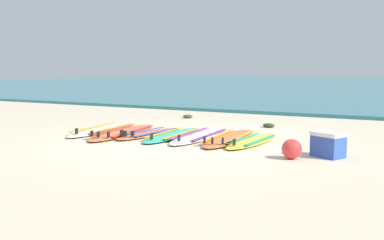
{
  "coord_description": "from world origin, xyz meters",
  "views": [
    {
      "loc": [
        4.0,
        -6.96,
        1.31
      ],
      "look_at": [
        -0.43,
        1.08,
        0.25
      ],
      "focal_mm": 41.14,
      "sensor_mm": 36.0,
      "label": 1
    }
  ],
  "objects_px": {
    "surfboard_0": "(103,129)",
    "surfboard_6": "(252,141)",
    "surfboard_4": "(200,136)",
    "beach_ball": "(292,149)",
    "surfboard_2": "(150,133)",
    "cooler_box": "(328,144)",
    "surfboard_3": "(173,135)",
    "surfboard_5": "(229,138)",
    "surfboard_1": "(124,132)"
  },
  "relations": [
    {
      "from": "surfboard_0",
      "to": "surfboard_6",
      "type": "bearing_deg",
      "value": 1.43
    },
    {
      "from": "surfboard_4",
      "to": "surfboard_6",
      "type": "relative_size",
      "value": 1.23
    },
    {
      "from": "surfboard_6",
      "to": "beach_ball",
      "type": "height_order",
      "value": "beach_ball"
    },
    {
      "from": "surfboard_2",
      "to": "cooler_box",
      "type": "distance_m",
      "value": 3.62
    },
    {
      "from": "surfboard_3",
      "to": "surfboard_0",
      "type": "bearing_deg",
      "value": -178.75
    },
    {
      "from": "surfboard_2",
      "to": "surfboard_5",
      "type": "height_order",
      "value": "same"
    },
    {
      "from": "beach_ball",
      "to": "surfboard_0",
      "type": "bearing_deg",
      "value": 167.76
    },
    {
      "from": "surfboard_0",
      "to": "surfboard_5",
      "type": "xyz_separation_m",
      "value": [
        2.84,
        0.21,
        0.0
      ]
    },
    {
      "from": "surfboard_3",
      "to": "beach_ball",
      "type": "xyz_separation_m",
      "value": [
        2.64,
        -0.98,
        0.11
      ]
    },
    {
      "from": "beach_ball",
      "to": "surfboard_1",
      "type": "bearing_deg",
      "value": 167.46
    },
    {
      "from": "surfboard_1",
      "to": "beach_ball",
      "type": "xyz_separation_m",
      "value": [
        3.72,
        -0.83,
        0.11
      ]
    },
    {
      "from": "surfboard_0",
      "to": "surfboard_1",
      "type": "height_order",
      "value": "same"
    },
    {
      "from": "surfboard_0",
      "to": "surfboard_4",
      "type": "bearing_deg",
      "value": 4.86
    },
    {
      "from": "surfboard_5",
      "to": "cooler_box",
      "type": "distance_m",
      "value": 2.1
    },
    {
      "from": "cooler_box",
      "to": "beach_ball",
      "type": "relative_size",
      "value": 1.85
    },
    {
      "from": "surfboard_2",
      "to": "surfboard_5",
      "type": "xyz_separation_m",
      "value": [
        1.63,
        0.23,
        -0.0
      ]
    },
    {
      "from": "surfboard_5",
      "to": "surfboard_4",
      "type": "bearing_deg",
      "value": -177.86
    },
    {
      "from": "surfboard_3",
      "to": "surfboard_6",
      "type": "bearing_deg",
      "value": 1.63
    },
    {
      "from": "surfboard_6",
      "to": "surfboard_0",
      "type": "bearing_deg",
      "value": -178.57
    },
    {
      "from": "surfboard_5",
      "to": "surfboard_1",
      "type": "bearing_deg",
      "value": -171.53
    },
    {
      "from": "surfboard_0",
      "to": "cooler_box",
      "type": "height_order",
      "value": "cooler_box"
    },
    {
      "from": "surfboard_0",
      "to": "surfboard_6",
      "type": "height_order",
      "value": "same"
    },
    {
      "from": "surfboard_0",
      "to": "surfboard_1",
      "type": "distance_m",
      "value": 0.64
    },
    {
      "from": "surfboard_0",
      "to": "surfboard_4",
      "type": "distance_m",
      "value": 2.24
    },
    {
      "from": "surfboard_6",
      "to": "surfboard_2",
      "type": "bearing_deg",
      "value": -177.3
    },
    {
      "from": "surfboard_0",
      "to": "cooler_box",
      "type": "xyz_separation_m",
      "value": [
        4.79,
        -0.55,
        0.16
      ]
    },
    {
      "from": "surfboard_3",
      "to": "cooler_box",
      "type": "distance_m",
      "value": 3.13
    },
    {
      "from": "surfboard_1",
      "to": "cooler_box",
      "type": "xyz_separation_m",
      "value": [
        4.16,
        -0.43,
        0.16
      ]
    },
    {
      "from": "surfboard_1",
      "to": "surfboard_5",
      "type": "distance_m",
      "value": 2.23
    },
    {
      "from": "surfboard_0",
      "to": "beach_ball",
      "type": "relative_size",
      "value": 8.37
    },
    {
      "from": "surfboard_1",
      "to": "cooler_box",
      "type": "distance_m",
      "value": 4.18
    },
    {
      "from": "surfboard_6",
      "to": "cooler_box",
      "type": "distance_m",
      "value": 1.59
    },
    {
      "from": "surfboard_5",
      "to": "surfboard_6",
      "type": "height_order",
      "value": "same"
    },
    {
      "from": "surfboard_0",
      "to": "cooler_box",
      "type": "relative_size",
      "value": 4.52
    },
    {
      "from": "surfboard_1",
      "to": "surfboard_3",
      "type": "xyz_separation_m",
      "value": [
        1.08,
        0.15,
        -0.0
      ]
    },
    {
      "from": "surfboard_1",
      "to": "beach_ball",
      "type": "relative_size",
      "value": 8.76
    },
    {
      "from": "surfboard_1",
      "to": "surfboard_3",
      "type": "relative_size",
      "value": 1.18
    },
    {
      "from": "surfboard_2",
      "to": "beach_ball",
      "type": "bearing_deg",
      "value": -16.46
    },
    {
      "from": "surfboard_2",
      "to": "surfboard_3",
      "type": "height_order",
      "value": "same"
    },
    {
      "from": "surfboard_1",
      "to": "surfboard_4",
      "type": "xyz_separation_m",
      "value": [
        1.6,
        0.31,
        -0.0
      ]
    },
    {
      "from": "surfboard_4",
      "to": "cooler_box",
      "type": "bearing_deg",
      "value": -16.05
    },
    {
      "from": "surfboard_4",
      "to": "beach_ball",
      "type": "distance_m",
      "value": 2.4
    },
    {
      "from": "surfboard_1",
      "to": "cooler_box",
      "type": "relative_size",
      "value": 4.73
    },
    {
      "from": "cooler_box",
      "to": "surfboard_1",
      "type": "bearing_deg",
      "value": 174.11
    },
    {
      "from": "surfboard_1",
      "to": "beach_ball",
      "type": "distance_m",
      "value": 3.81
    },
    {
      "from": "surfboard_3",
      "to": "surfboard_4",
      "type": "bearing_deg",
      "value": 16.35
    },
    {
      "from": "surfboard_1",
      "to": "surfboard_5",
      "type": "relative_size",
      "value": 1.07
    },
    {
      "from": "surfboard_0",
      "to": "surfboard_3",
      "type": "xyz_separation_m",
      "value": [
        1.71,
        0.04,
        0.0
      ]
    },
    {
      "from": "surfboard_4",
      "to": "surfboard_1",
      "type": "bearing_deg",
      "value": -169.18
    },
    {
      "from": "cooler_box",
      "to": "beach_ball",
      "type": "bearing_deg",
      "value": -137.63
    }
  ]
}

